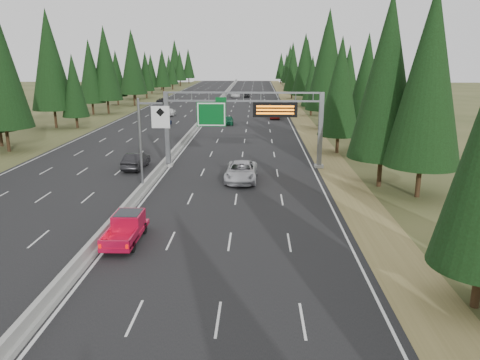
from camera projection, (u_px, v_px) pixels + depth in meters
The scene contains 19 objects.
road at pixel (208, 115), 93.02m from camera, with size 32.00×260.00×0.08m, color black.
shoulder_right at pixel (298, 115), 92.41m from camera, with size 3.60×260.00×0.06m, color olive.
shoulder_left at pixel (120, 114), 93.64m from camera, with size 3.60×260.00×0.06m, color #3B4520.
median_barrier at pixel (208, 113), 92.93m from camera, with size 0.70×260.00×0.85m.
sign_gantry at pixel (250, 118), 47.80m from camera, with size 16.75×0.98×7.80m.
hov_sign_pole at pixel (147, 139), 38.65m from camera, with size 2.80×0.50×8.00m.
tree_row_right at pixel (340, 72), 68.91m from camera, with size 12.21×238.62×18.80m.
tree_row_left at pixel (42, 69), 68.98m from camera, with size 12.41×238.59×19.00m.
silver_minivan at pixel (241, 171), 43.68m from camera, with size 2.88×6.24×1.73m, color silver.
red_pickup at pixel (127, 226), 29.56m from camera, with size 1.84×5.15×1.68m.
car_ahead_green at pixel (228, 120), 79.57m from camera, with size 1.71×4.24×1.45m, color #125032.
car_ahead_dkred at pixel (275, 114), 86.75m from camera, with size 1.75×5.01×1.65m, color #550E0C.
car_ahead_dkgrey at pixel (268, 105), 104.44m from camera, with size 1.85×4.55×1.32m, color black.
car_ahead_white at pixel (235, 95), 131.08m from camera, with size 2.41×5.22×1.45m, color silver.
car_ahead_far at pixel (247, 95), 130.67m from camera, with size 1.54×3.84×1.31m, color black.
car_onc_near at pixel (136, 161), 48.31m from camera, with size 1.75×5.02×1.65m, color black.
car_onc_blue at pixel (163, 122), 77.67m from camera, with size 1.96×4.81×1.40m, color navy.
car_onc_white at pixel (170, 112), 91.23m from camera, with size 1.73×4.29×1.46m, color silver.
car_onc_far at pixel (163, 101), 114.36m from camera, with size 2.30×5.00×1.39m, color black.
Camera 1 is at (9.64, -12.95, 11.42)m, focal length 35.00 mm.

